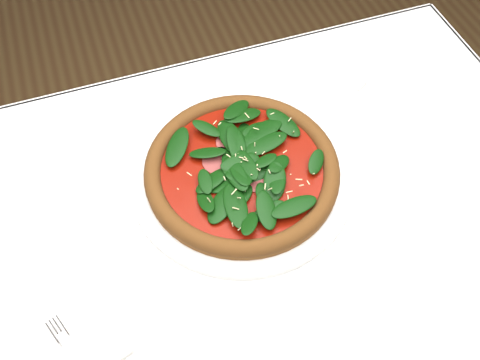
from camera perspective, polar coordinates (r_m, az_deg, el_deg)
name	(u,v)px	position (r m, az deg, el deg)	size (l,w,h in m)	color
ground	(241,357)	(1.59, 0.06, -18.40)	(6.00, 6.00, 0.00)	brown
dining_table	(241,252)	(0.98, 0.09, -7.65)	(1.21, 0.81, 0.75)	silver
plate	(242,175)	(0.93, 0.20, 0.53)	(0.39, 0.39, 0.02)	white
pizza	(242,168)	(0.92, 0.20, 1.33)	(0.41, 0.41, 0.04)	brown
fork	(70,348)	(0.83, -17.66, -16.74)	(0.06, 0.13, 0.00)	#BCBBC0
saucer_far	(337,71)	(1.13, 10.31, 11.42)	(0.13, 0.13, 0.01)	white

